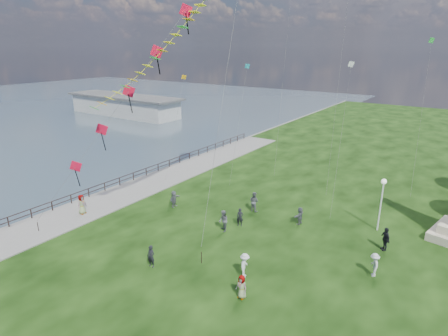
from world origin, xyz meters
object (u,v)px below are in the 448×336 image
Objects in this scene: person_7 at (254,202)px; person_8 at (374,265)px; person_2 at (245,265)px; person_1 at (223,221)px; person_6 at (240,217)px; pier_pavilion at (124,105)px; person_9 at (385,239)px; person_10 at (82,205)px; person_11 at (300,216)px; person_4 at (242,287)px; person_5 at (174,199)px; lamppost at (382,194)px; person_0 at (151,256)px.

person_8 is at bearing 167.53° from person_7.
person_7 is (-4.78, 9.42, 0.09)m from person_2.
person_6 is at bearing 108.73° from person_1.
person_9 is at bearing -25.33° from pier_pavilion.
person_10 is (38.61, -38.82, -0.92)m from pier_pavilion.
person_9 is (6.90, 8.94, 0.07)m from person_2.
pier_pavilion is at bearing -142.81° from person_8.
person_1 is 13.27m from person_10.
person_6 is at bearing -47.02° from person_11.
person_4 is at bearing -35.55° from pier_pavilion.
person_11 is at bearing -81.83° from person_5.
lamppost is 26.09m from person_10.
person_2 is 1.11× the size of person_11.
pier_pavilion is at bearing 156.59° from lamppost.
person_4 is 12.42m from person_9.
person_5 is at bearing -151.74° from person_1.
person_10 reaches higher than person_6.
person_2 is at bearing -2.82° from person_1.
person_10 is at bearing -119.26° from person_1.
person_8 is 8.44m from person_11.
person_9 is (12.89, 11.62, 0.12)m from person_0.
person_11 is (55.72, -29.30, -1.07)m from pier_pavilion.
person_1 is at bearing 139.02° from person_4.
person_2 is (55.88, -38.66, -0.98)m from pier_pavilion.
person_10 is (-5.71, -6.08, 0.11)m from person_5.
person_10 is at bearing 160.76° from person_0.
pier_pavilion is 67.95m from person_2.
person_9 is 25.82m from person_10.
pier_pavilion is at bearing 37.96° from person_10.
person_7 is 1.03× the size of person_10.
person_5 is (-17.26, -6.07, -2.47)m from lamppost.
person_6 is at bearing 129.83° from person_4.
person_11 is (4.69, 4.84, -0.15)m from person_1.
person_4 is at bearing 124.88° from person_7.
person_2 is 7.43m from person_6.
person_4 is at bearing -65.64° from person_8.
person_5 is 8.34m from person_10.
person_1 is 6.85m from person_5.
pier_pavilion is at bearing -21.76° from person_7.
person_9 reaches higher than person_4.
person_4 is 0.98× the size of person_6.
person_0 reaches higher than person_5.
person_5 is (44.33, -32.74, -1.03)m from pier_pavilion.
person_1 is 1.18× the size of person_4.
person_1 is 1.73m from person_6.
person_7 reaches higher than person_6.
person_6 is 0.96× the size of person_8.
person_7 reaches higher than person_2.
person_4 is (1.00, -1.99, -0.08)m from person_2.
person_8 reaches higher than person_11.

